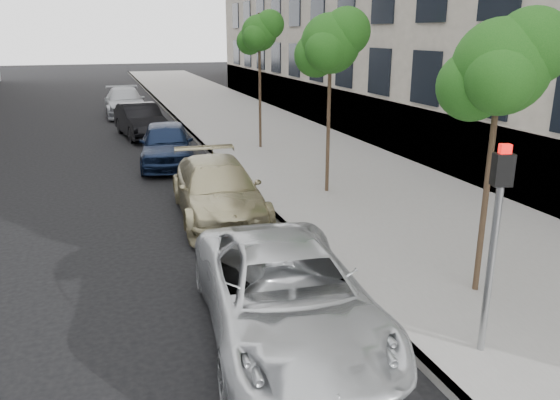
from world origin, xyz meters
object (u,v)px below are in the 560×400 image
tree_mid (331,43)px  minivan (286,295)px  tree_near (502,67)px  sedan_black (141,121)px  suv (218,190)px  tree_far (260,33)px  sedan_blue (167,144)px  sedan_rear (125,102)px  signal_pole (496,226)px

tree_mid → minivan: bearing=-118.1°
tree_near → sedan_black: bearing=103.5°
minivan → suv: bearing=92.9°
tree_far → sedan_blue: tree_far is taller
sedan_rear → tree_mid: bearing=-76.1°
sedan_blue → tree_near: bearing=-65.1°
tree_near → sedan_blue: (-3.79, 11.63, -3.16)m
sedan_black → sedan_blue: bearing=-94.3°
tree_far → sedan_rear: size_ratio=0.99×
sedan_black → minivan: bearing=-96.2°
signal_pole → sedan_black: size_ratio=0.67×
tree_mid → sedan_black: 12.15m
tree_near → suv: tree_near is taller
tree_near → suv: (-3.33, 5.61, -3.20)m
tree_mid → tree_far: (-0.00, 6.50, 0.25)m
tree_mid → tree_near: bearing=-90.0°
tree_far → sedan_black: tree_far is taller
suv → sedan_blue: size_ratio=1.11×
signal_pole → sedan_blue: 13.55m
tree_far → signal_pole: (-1.17, -14.61, -2.40)m
suv → tree_near: bearing=-56.1°
suv → sedan_blue: (-0.46, 6.02, 0.04)m
signal_pole → sedan_black: 19.27m
tree_mid → sedan_black: (-4.17, 10.89, -3.41)m
tree_far → sedan_black: bearing=133.5°
signal_pole → suv: signal_pole is taller
tree_near → sedan_black: (-4.17, 17.39, -3.18)m
signal_pole → sedan_rear: (-3.25, 25.82, -1.24)m
tree_far → signal_pole: tree_far is taller
tree_far → sedan_blue: (-3.79, -1.37, -3.64)m
tree_mid → sedan_rear: 18.57m
signal_pole → suv: 7.64m
suv → sedan_blue: sedan_blue is taller
tree_mid → sedan_black: bearing=111.0°
signal_pole → sedan_rear: 26.06m
tree_far → signal_pole: bearing=-94.6°
signal_pole → sedan_black: signal_pole is taller
sedan_blue → tree_far: bearing=26.8°
signal_pole → suv: bearing=122.1°
sedan_black → sedan_rear: (-0.25, 6.83, 0.03)m
tree_near → suv: bearing=120.7°
tree_near → signal_pole: 2.76m
suv → tree_far: bearing=69.0°
suv → sedan_rear: sedan_rear is taller
signal_pole → minivan: size_ratio=0.58×
signal_pole → minivan: (-2.42, 1.41, -1.28)m
tree_near → minivan: 4.81m
tree_mid → signal_pole: tree_mid is taller
tree_mid → sedan_blue: (-3.79, 5.13, -3.39)m
tree_near → tree_mid: size_ratio=0.95×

